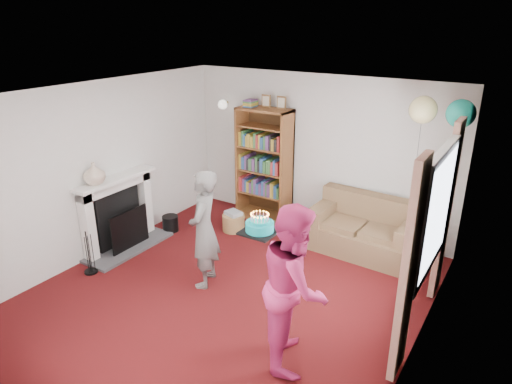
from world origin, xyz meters
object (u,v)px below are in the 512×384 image
Objects in this scene: person_magenta at (295,285)px; birthday_cake at (260,227)px; bookcase at (265,166)px; sofa at (365,231)px; person_striped at (204,229)px.

person_magenta is 0.77m from birthday_cake.
birthday_cake is at bearing 35.57° from person_magenta.
birthday_cake is (1.47, -2.52, 0.25)m from bookcase.
birthday_cake reaches higher than sofa.
person_striped is at bearing 163.73° from birthday_cake.
bookcase is at bearing 175.54° from sofa.
person_magenta is (1.63, -0.62, 0.07)m from person_striped.
person_magenta reaches higher than sofa.
bookcase is at bearing 120.23° from birthday_cake.
bookcase is 1.25× the size of person_magenta.
person_striped reaches higher than birthday_cake.
bookcase is 2.02m from sofa.
sofa is (1.90, -0.24, -0.63)m from bookcase.
bookcase is at bearing 170.90° from person_striped.
bookcase reaches higher than person_striped.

